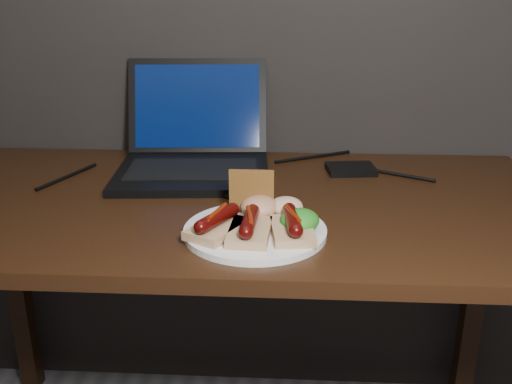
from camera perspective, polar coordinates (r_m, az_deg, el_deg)
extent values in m
cube|color=black|center=(1.21, -2.85, -1.26)|extent=(1.40, 0.70, 0.03)
cube|color=black|center=(1.81, -22.74, -8.33)|extent=(0.05, 0.05, 0.72)
cube|color=black|center=(1.72, 20.98, -9.65)|extent=(0.05, 0.05, 0.72)
cube|color=black|center=(1.34, -6.33, 1.89)|extent=(0.37, 0.31, 0.02)
cube|color=black|center=(1.33, -6.35, 2.31)|extent=(0.31, 0.18, 0.00)
cube|color=black|center=(1.48, -5.87, 8.60)|extent=(0.36, 0.12, 0.23)
cube|color=#061E44|center=(1.48, -5.87, 8.60)|extent=(0.32, 0.10, 0.20)
cube|color=black|center=(1.38, 9.46, 2.27)|extent=(0.12, 0.10, 0.02)
cylinder|color=black|center=(1.24, -4.94, 0.28)|extent=(0.14, 0.13, 0.01)
cylinder|color=black|center=(1.48, 5.73, 3.53)|extent=(0.20, 0.11, 0.01)
cylinder|color=black|center=(1.37, 14.70, 1.59)|extent=(0.13, 0.07, 0.01)
cylinder|color=black|center=(1.39, -18.34, 1.50)|extent=(0.08, 0.19, 0.01)
cylinder|color=white|center=(1.03, -0.10, -3.93)|extent=(0.32, 0.32, 0.01)
cube|color=tan|center=(1.00, -3.86, -3.69)|extent=(0.12, 0.13, 0.02)
cylinder|color=#4D0805|center=(1.00, -3.89, -2.62)|extent=(0.07, 0.10, 0.02)
sphere|color=#4D0805|center=(0.96, -5.55, -3.54)|extent=(0.03, 0.02, 0.02)
sphere|color=#4D0805|center=(1.03, -2.35, -1.75)|extent=(0.03, 0.02, 0.02)
cylinder|color=#681804|center=(0.99, -3.91, -1.95)|extent=(0.03, 0.07, 0.01)
cube|color=tan|center=(0.99, -0.65, -4.03)|extent=(0.08, 0.12, 0.02)
cylinder|color=#4D0805|center=(0.98, -0.65, -2.94)|extent=(0.03, 0.10, 0.02)
sphere|color=#4D0805|center=(0.94, -1.01, -4.07)|extent=(0.03, 0.02, 0.02)
sphere|color=#4D0805|center=(1.02, -0.32, -1.90)|extent=(0.02, 0.02, 0.02)
cylinder|color=#681804|center=(0.98, -0.66, -2.26)|extent=(0.02, 0.07, 0.01)
cube|color=tan|center=(1.00, 3.63, -3.87)|extent=(0.08, 0.12, 0.02)
cylinder|color=#4D0805|center=(0.99, 3.66, -2.79)|extent=(0.04, 0.10, 0.02)
sphere|color=#4D0805|center=(0.95, 4.01, -3.91)|extent=(0.03, 0.02, 0.02)
sphere|color=#4D0805|center=(1.03, 3.34, -1.76)|extent=(0.03, 0.02, 0.02)
cylinder|color=#681804|center=(0.98, 3.67, -2.12)|extent=(0.03, 0.07, 0.01)
cube|color=brown|center=(1.08, -0.45, 0.07)|extent=(0.09, 0.01, 0.08)
ellipsoid|color=#1B6313|center=(1.01, 4.38, -2.81)|extent=(0.07, 0.07, 0.04)
ellipsoid|color=maroon|center=(1.07, 0.39, -1.49)|extent=(0.07, 0.07, 0.04)
ellipsoid|color=beige|center=(1.08, 3.03, -1.47)|extent=(0.06, 0.06, 0.04)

